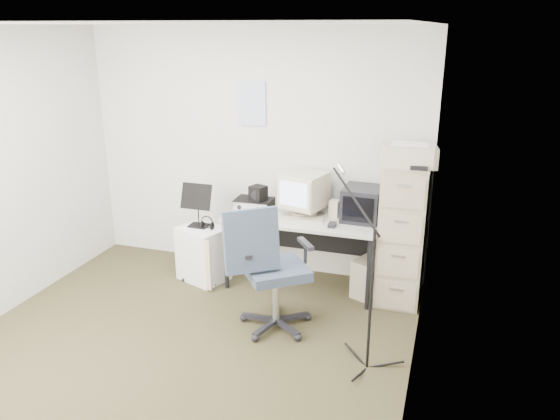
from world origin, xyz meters
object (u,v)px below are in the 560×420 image
(desk, at_px, (303,251))
(side_cart, at_px, (203,254))
(filing_cabinet, at_px, (403,234))
(office_chair, at_px, (276,268))

(desk, distance_m, side_cart, 1.03)
(filing_cabinet, height_order, office_chair, filing_cabinet)
(side_cart, bearing_deg, office_chair, -12.81)
(filing_cabinet, height_order, side_cart, filing_cabinet)
(office_chair, distance_m, side_cart, 1.24)
(filing_cabinet, bearing_deg, side_cart, -173.88)
(desk, xyz_separation_m, side_cart, (-1.01, -0.18, -0.08))
(desk, bearing_deg, side_cart, -169.88)
(filing_cabinet, xyz_separation_m, side_cart, (-1.96, -0.21, -0.37))
(office_chair, xyz_separation_m, side_cart, (-1.00, 0.67, -0.28))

